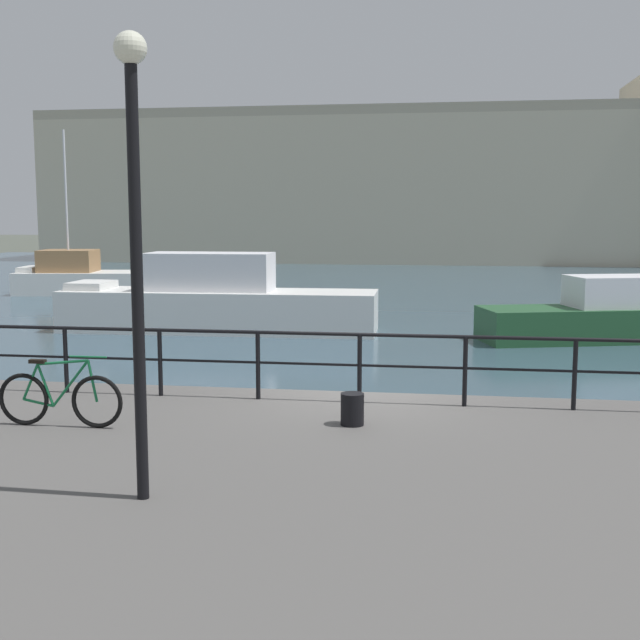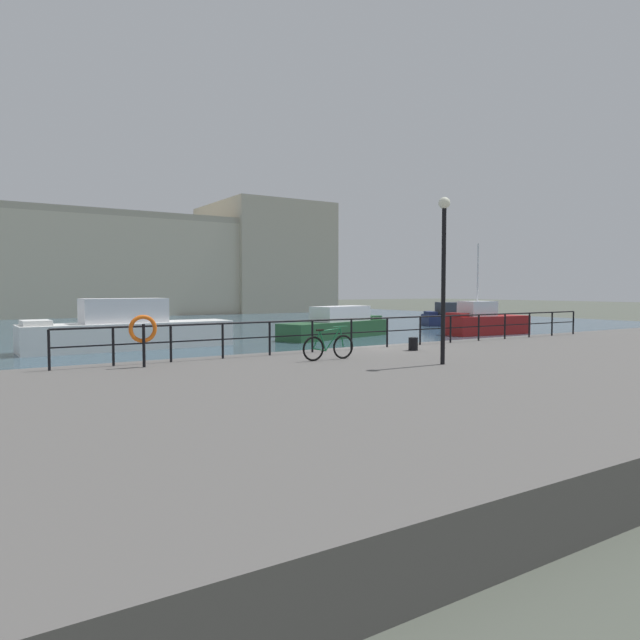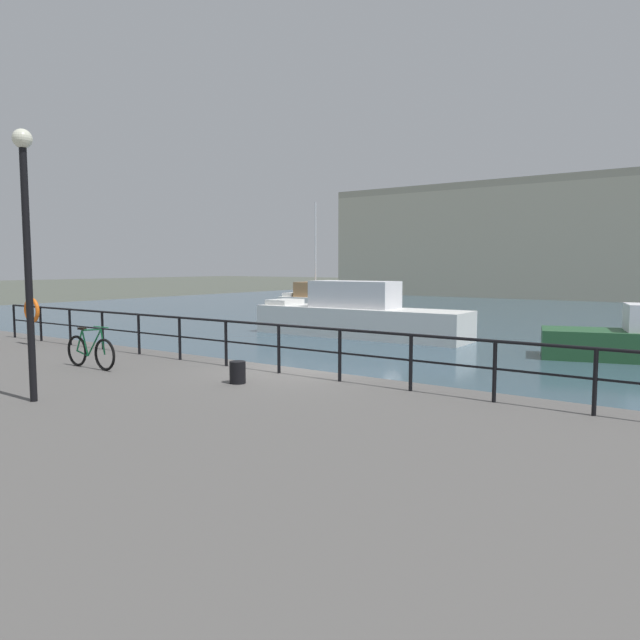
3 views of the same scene
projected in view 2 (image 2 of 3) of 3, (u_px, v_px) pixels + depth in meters
The scene contains 13 objects.
ground_plane at pixel (373, 369), 21.25m from camera, with size 240.00×240.00×0.00m, color #4C5147.
water_basin at pixel (144, 325), 46.64m from camera, with size 80.00×60.00×0.01m, color #385160.
quay_promenade at pixel (519, 380), 15.76m from camera, with size 56.00×13.00×0.86m, color #565451.
harbor_building at pixel (137, 265), 68.84m from camera, with size 59.20×15.93×14.18m.
moored_white_yacht at pixel (128, 331), 28.11m from camera, with size 10.04×2.57×2.49m.
moored_cabin_cruiser at pixel (457, 317), 46.63m from camera, with size 6.35×4.96×1.89m.
moored_harbor_tender at pixel (337, 325), 34.83m from camera, with size 8.38×4.16×1.90m.
moored_green_narrowboat at pixel (484, 322), 37.32m from camera, with size 5.94×2.60×5.86m.
quay_railing at pixel (387, 327), 20.56m from camera, with size 22.21×0.07×1.08m.
parked_bicycle at pixel (328, 347), 16.80m from camera, with size 1.77×0.09×0.98m.
mooring_bollard at pixel (413, 344), 19.48m from camera, with size 0.32×0.32×0.44m, color black.
life_ring_stand at pixel (143, 331), 15.25m from camera, with size 0.75×0.16×1.40m.
quay_lamp_post at pixel (444, 258), 15.70m from camera, with size 0.32×0.32×4.58m.
Camera 2 is at (-13.06, -16.72, 2.93)m, focal length 32.23 mm.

